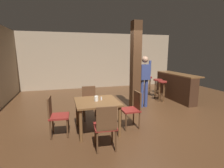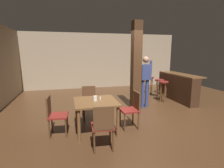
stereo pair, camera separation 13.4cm
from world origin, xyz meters
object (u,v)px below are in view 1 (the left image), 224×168
at_px(chair_south, 106,125).
at_px(chair_west, 56,114).
at_px(salt_shaker, 101,98).
at_px(bar_stool_near, 162,86).
at_px(napkin_cup, 96,99).
at_px(chair_north, 90,101).
at_px(bar_counter, 175,86).
at_px(bar_stool_far, 148,81).
at_px(bar_stool_mid, 158,84).
at_px(chair_east, 133,107).
at_px(standing_person, 144,78).
at_px(dining_table, 97,106).

xyz_separation_m(chair_south, chair_west, (-0.92, 0.88, 0.00)).
relative_size(salt_shaker, bar_stool_near, 0.10).
bearing_deg(napkin_cup, chair_north, 91.68).
relative_size(chair_south, bar_counter, 0.42).
bearing_deg(bar_stool_far, bar_stool_mid, -80.37).
xyz_separation_m(napkin_cup, bar_counter, (3.52, 1.93, -0.27)).
bearing_deg(chair_east, bar_stool_mid, 49.07).
relative_size(chair_south, salt_shaker, 11.65).
height_order(bar_stool_near, bar_stool_far, bar_stool_near).
xyz_separation_m(standing_person, bar_counter, (1.61, 0.54, -0.48)).
bearing_deg(chair_south, chair_north, 91.21).
bearing_deg(napkin_cup, salt_shaker, 20.07).
height_order(chair_south, standing_person, standing_person).
relative_size(chair_south, chair_north, 1.00).
relative_size(chair_east, bar_stool_far, 1.15).
xyz_separation_m(bar_counter, bar_stool_far, (-0.59, 1.13, 0.05)).
xyz_separation_m(dining_table, bar_counter, (3.50, 1.93, -0.10)).
xyz_separation_m(chair_north, standing_person, (1.93, 0.50, 0.50)).
xyz_separation_m(chair_south, chair_north, (-0.04, 1.75, 0.00)).
xyz_separation_m(bar_stool_near, bar_stool_mid, (0.17, 0.60, -0.01)).
bearing_deg(dining_table, bar_stool_far, 46.41).
xyz_separation_m(napkin_cup, salt_shaker, (0.13, 0.05, -0.02)).
distance_m(salt_shaker, bar_stool_near, 3.27).
height_order(chair_east, standing_person, standing_person).
bearing_deg(chair_south, dining_table, 89.95).
relative_size(bar_stool_mid, bar_stool_far, 0.98).
bearing_deg(napkin_cup, dining_table, 7.71).
bearing_deg(chair_east, bar_stool_near, 43.29).
xyz_separation_m(chair_east, bar_stool_far, (2.01, 3.08, 0.07)).
xyz_separation_m(chair_east, chair_south, (-0.90, -0.84, 0.00)).
relative_size(bar_counter, bar_stool_far, 2.73).
distance_m(bar_counter, bar_stool_mid, 0.69).
relative_size(dining_table, salt_shaker, 12.88).
height_order(salt_shaker, bar_stool_mid, salt_shaker).
relative_size(dining_table, chair_west, 1.11).
bearing_deg(napkin_cup, bar_stool_near, 32.43).
height_order(napkin_cup, standing_person, standing_person).
bearing_deg(standing_person, bar_stool_far, 58.57).
bearing_deg(bar_stool_near, standing_person, -155.90).
bearing_deg(salt_shaker, bar_stool_mid, 39.32).
bearing_deg(chair_west, chair_east, -1.24).
bearing_deg(chair_north, salt_shaker, -79.41).
distance_m(standing_person, bar_stool_near, 1.14).
height_order(chair_west, bar_stool_far, chair_west).
relative_size(chair_east, salt_shaker, 11.65).
relative_size(bar_stool_near, bar_stool_mid, 1.04).
height_order(dining_table, bar_stool_far, bar_stool_far).
xyz_separation_m(chair_east, bar_stool_near, (1.95, 1.84, 0.07)).
height_order(salt_shaker, bar_stool_near, salt_shaker).
bearing_deg(chair_east, chair_north, 136.13).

